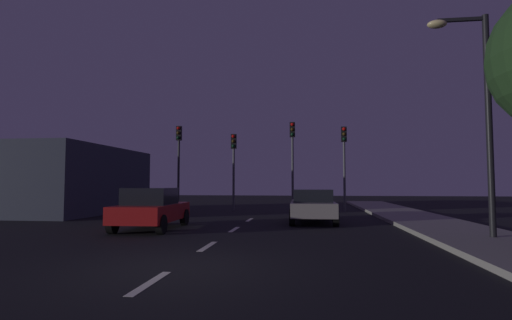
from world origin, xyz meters
name	(u,v)px	position (x,y,z in m)	size (l,w,h in m)	color
ground_plane	(237,228)	(0.00, 7.00, 0.00)	(80.00, 80.00, 0.00)	black
sidewalk_curb_right	(448,229)	(7.50, 7.00, 0.07)	(3.00, 40.00, 0.15)	gray
lane_stripe_nearest	(150,283)	(0.00, -1.20, 0.00)	(0.16, 1.60, 0.01)	silver
lane_stripe_second	(208,246)	(0.00, 2.60, 0.00)	(0.16, 1.60, 0.01)	silver
lane_stripe_third	(234,229)	(0.00, 6.40, 0.00)	(0.16, 1.60, 0.01)	silver
lane_stripe_fourth	(250,220)	(0.00, 10.20, 0.00)	(0.16, 1.60, 0.01)	silver
traffic_signal_far_left	(179,151)	(-5.35, 15.95, 3.67)	(0.32, 0.38, 5.27)	#2D2D30
traffic_signal_center_left	(234,157)	(-1.84, 15.95, 3.31)	(0.32, 0.38, 4.71)	#4C4C51
traffic_signal_center_right	(292,149)	(1.77, 15.95, 3.74)	(0.32, 0.38, 5.37)	#4C4C51
traffic_signal_far_right	(344,152)	(4.83, 15.95, 3.52)	(0.32, 0.38, 5.04)	#4C4C51
car_stopped_ahead	(313,205)	(2.85, 9.36, 0.72)	(1.95, 4.17, 1.41)	gray
car_adjacent_lane	(152,208)	(-2.99, 6.06, 0.75)	(2.01, 3.96, 1.50)	#B21919
street_lamp_right	(478,103)	(7.53, 4.32, 3.98)	(1.71, 0.36, 6.56)	black
storefront_left	(81,180)	(-10.13, 13.12, 1.85)	(4.26, 9.39, 3.69)	#333847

